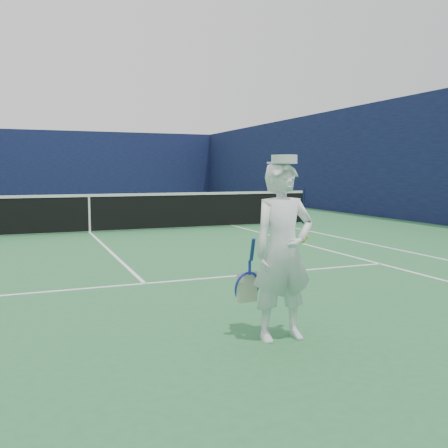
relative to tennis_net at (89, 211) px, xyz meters
The scene contains 5 objects.
ground 0.55m from the tennis_net, ahead, with size 80.00×80.00×0.00m, color #276738.
court_markings 0.55m from the tennis_net, ahead, with size 11.03×23.83×0.01m.
windscreen_fence 1.45m from the tennis_net, ahead, with size 20.12×36.12×4.00m.
tennis_net is the anchor object (origin of this frame).
tennis_player 9.21m from the tennis_net, 85.63° to the right, with size 0.77×0.45×1.74m.
Camera 1 is at (-1.53, -13.28, 1.59)m, focal length 40.00 mm.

